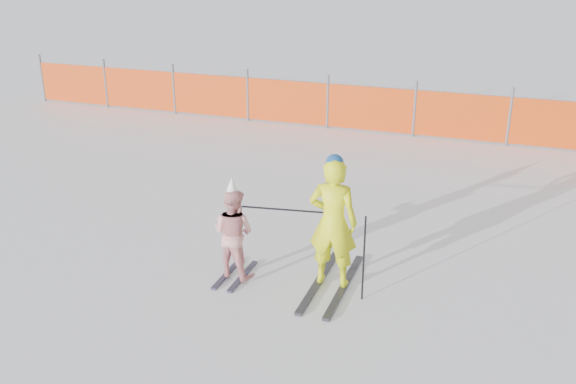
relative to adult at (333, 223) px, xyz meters
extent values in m
plane|color=white|center=(-0.76, -0.01, -0.88)|extent=(120.00, 120.00, 0.00)
cube|color=black|center=(-0.17, 0.00, -0.86)|extent=(0.09, 1.67, 0.04)
cube|color=black|center=(0.17, 0.00, -0.86)|extent=(0.09, 1.67, 0.04)
imported|color=#EAF114|center=(0.00, 0.00, 0.00)|extent=(0.63, 0.42, 1.68)
sphere|color=navy|center=(0.00, 0.00, 0.78)|extent=(0.22, 0.22, 0.22)
cube|color=black|center=(-1.37, -0.20, -0.86)|extent=(0.09, 0.86, 0.03)
cube|color=black|center=(-1.15, -0.20, -0.86)|extent=(0.09, 0.86, 0.03)
imported|color=pink|center=(-1.26, -0.20, -0.25)|extent=(0.65, 0.55, 1.20)
cone|color=white|center=(-1.26, -0.20, 0.39)|extent=(0.19, 0.19, 0.24)
cylinder|color=black|center=(0.45, -0.20, -0.32)|extent=(0.02, 0.02, 1.12)
cylinder|color=black|center=(-0.63, -0.10, 0.13)|extent=(1.02, 0.18, 0.02)
cylinder|color=#595960|center=(-10.10, 6.99, -0.25)|extent=(0.06, 0.06, 1.25)
cylinder|color=#595960|center=(-8.10, 6.99, -0.25)|extent=(0.06, 0.06, 1.25)
cylinder|color=#595960|center=(-6.10, 6.99, -0.25)|extent=(0.06, 0.06, 1.25)
cylinder|color=#595960|center=(-4.10, 6.99, -0.25)|extent=(0.06, 0.06, 1.25)
cylinder|color=#595960|center=(-2.10, 6.99, -0.25)|extent=(0.06, 0.06, 1.25)
cylinder|color=#595960|center=(-0.10, 6.99, -0.25)|extent=(0.06, 0.06, 1.25)
cylinder|color=#595960|center=(1.90, 6.99, -0.25)|extent=(0.06, 0.06, 1.25)
cube|color=#D93F0B|center=(-2.46, 6.99, -0.33)|extent=(15.28, 0.03, 1.00)
camera|label=1|loc=(1.89, -6.98, 3.28)|focal=40.00mm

